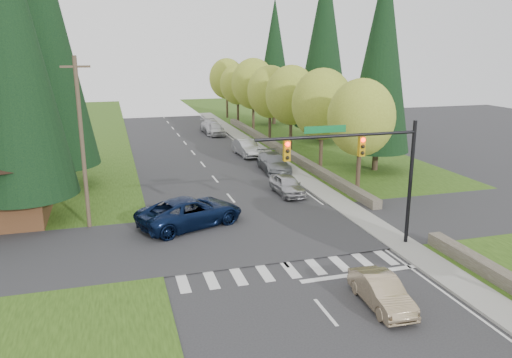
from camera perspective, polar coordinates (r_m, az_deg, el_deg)
name	(u,v)px	position (r m, az deg, el deg)	size (l,w,h in m)	color
ground	(316,301)	(21.98, 6.86, -13.63)	(120.00, 120.00, 0.00)	#28282B
grass_east	(364,171)	(44.30, 12.26, 0.92)	(14.00, 110.00, 0.06)	#294211
grass_west	(42,195)	(39.43, -23.23, -1.69)	(14.00, 110.00, 0.06)	#294211
cross_street	(261,235)	(28.81, 0.61, -6.39)	(120.00, 8.00, 0.10)	#28282B
sidewalk_east	(290,170)	(43.58, 3.94, 1.05)	(1.80, 80.00, 0.13)	gray
curb_east	(281,170)	(43.30, 2.88, 0.98)	(0.20, 80.00, 0.13)	gray
stone_wall_north	(279,148)	(51.44, 2.65, 3.53)	(0.70, 40.00, 0.70)	#4C4438
traffic_signal	(364,158)	(25.90, 12.23, 2.35)	(8.70, 0.37, 6.80)	black
utility_pole	(82,143)	(30.20, -19.26, 3.91)	(1.60, 0.24, 10.00)	#473828
decid_tree_0	(361,118)	(36.30, 11.93, 6.87)	(4.80, 4.80, 8.37)	#38281C
decid_tree_1	(323,104)	(42.56, 7.61, 8.47)	(5.20, 5.20, 8.80)	#38281C
decid_tree_2	(291,95)	(48.93, 4.06, 9.53)	(5.00, 5.00, 8.82)	#38281C
decid_tree_3	(270,92)	(55.57, 1.62, 9.93)	(5.00, 5.00, 8.55)	#38281C
decid_tree_4	(253,84)	(62.25, -0.31, 10.83)	(5.40, 5.40, 9.18)	#38281C
decid_tree_5	(238,84)	(68.97, -2.10, 10.77)	(4.80, 4.80, 8.30)	#38281C
decid_tree_6	(227,79)	(75.76, -3.36, 11.38)	(5.20, 5.20, 8.86)	#38281C
conifer_w_a	(9,40)	(32.10, -26.42, 13.99)	(6.12, 6.12, 19.80)	#38281C
conifer_w_c	(43,35)	(39.91, -23.13, 14.94)	(6.46, 6.46, 20.80)	#38281C
conifer_w_e	(27,49)	(46.09, -24.72, 13.36)	(5.78, 5.78, 18.80)	#38281C
conifer_e_a	(382,55)	(43.56, 14.17, 13.57)	(5.44, 5.44, 17.80)	#38281C
conifer_e_b	(324,44)	(56.50, 7.79, 15.09)	(6.12, 6.12, 19.80)	#38281C
conifer_e_c	(275,56)	(69.23, 2.13, 13.90)	(5.10, 5.10, 16.80)	#38281C
sedan_champagne	(382,292)	(21.78, 14.15, -12.37)	(1.36, 3.90, 1.28)	tan
suv_navy	(191,212)	(30.12, -7.48, -3.76)	(2.96, 6.43, 1.79)	#0B1738
parked_car_a	(287,185)	(36.44, 3.59, -0.65)	(1.69, 4.19, 1.43)	#AEADB2
parked_car_b	(274,162)	(43.22, 2.03, 1.91)	(2.14, 5.26, 1.53)	gray
parked_car_c	(247,148)	(49.34, -1.04, 3.60)	(1.70, 4.88, 1.61)	#B9BABF
parked_car_d	(215,129)	(61.27, -4.69, 5.72)	(1.78, 4.42, 1.51)	silver
parked_car_e	(212,127)	(62.61, -5.07, 5.93)	(2.20, 5.40, 1.57)	#B4B4B9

